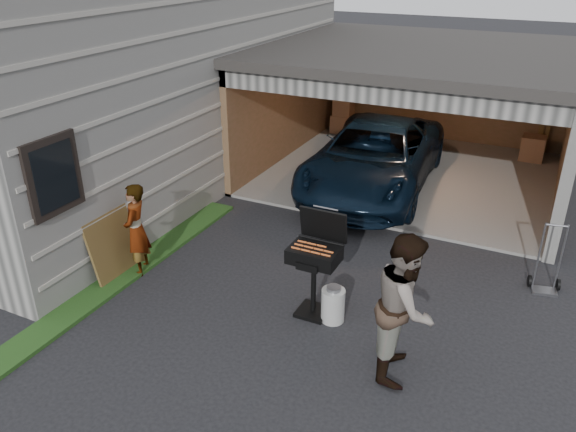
% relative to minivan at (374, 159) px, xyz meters
% --- Properties ---
extents(ground, '(80.00, 80.00, 0.00)m').
position_rel_minivan_xyz_m(ground, '(-0.23, -5.20, -0.71)').
color(ground, black).
rests_on(ground, ground).
extents(house, '(7.00, 11.00, 5.50)m').
position_rel_minivan_xyz_m(house, '(-6.23, -1.20, 2.04)').
color(house, '#474744').
rests_on(house, ground).
extents(groundcover_strip, '(0.50, 8.00, 0.06)m').
position_rel_minivan_xyz_m(groundcover_strip, '(-2.48, -6.20, -0.68)').
color(groundcover_strip, '#193814').
rests_on(groundcover_strip, ground).
extents(garage, '(6.80, 6.30, 2.90)m').
position_rel_minivan_xyz_m(garage, '(0.54, 1.59, 1.16)').
color(garage, '#605E59').
rests_on(garage, ground).
extents(minivan, '(2.67, 5.23, 1.41)m').
position_rel_minivan_xyz_m(minivan, '(0.00, 0.00, 0.00)').
color(minivan, black).
rests_on(minivan, ground).
extents(woman, '(0.55, 0.66, 1.54)m').
position_rel_minivan_xyz_m(woman, '(-2.33, -4.95, 0.07)').
color(woman, silver).
rests_on(woman, ground).
extents(man, '(0.85, 1.02, 1.91)m').
position_rel_minivan_xyz_m(man, '(2.13, -5.39, 0.25)').
color(man, '#42231A').
rests_on(man, ground).
extents(bbq_grill, '(0.69, 0.61, 1.55)m').
position_rel_minivan_xyz_m(bbq_grill, '(0.67, -4.74, 0.21)').
color(bbq_grill, black).
rests_on(bbq_grill, ground).
extents(propane_tank, '(0.36, 0.36, 0.50)m').
position_rel_minivan_xyz_m(propane_tank, '(0.99, -4.81, -0.45)').
color(propane_tank, beige).
rests_on(propane_tank, ground).
extents(plywood_panel, '(0.27, 0.96, 1.06)m').
position_rel_minivan_xyz_m(plywood_panel, '(-2.63, -5.19, -0.17)').
color(plywood_panel, '#503B1B').
rests_on(plywood_panel, ground).
extents(hand_truck, '(0.49, 0.41, 1.12)m').
position_rel_minivan_xyz_m(hand_truck, '(3.66, -2.64, -0.49)').
color(hand_truck, slate).
rests_on(hand_truck, ground).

